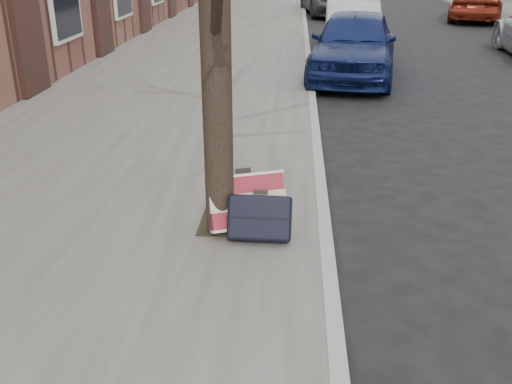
# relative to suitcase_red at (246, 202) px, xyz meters

# --- Properties ---
(ground) EXTENTS (120.00, 120.00, 0.00)m
(ground) POSITION_rel_suitcase_red_xyz_m (1.98, -0.98, -0.39)
(ground) COLOR black
(ground) RESTS_ON ground
(near_sidewalk) EXTENTS (5.00, 70.00, 0.12)m
(near_sidewalk) POSITION_rel_suitcase_red_xyz_m (-1.72, 14.02, -0.33)
(near_sidewalk) COLOR slate
(near_sidewalk) RESTS_ON ground
(dirt_patch) EXTENTS (0.85, 0.85, 0.02)m
(dirt_patch) POSITION_rel_suitcase_red_xyz_m (-0.02, 0.22, -0.26)
(dirt_patch) COLOR black
(dirt_patch) RESTS_ON near_sidewalk
(suitcase_red) EXTENTS (0.77, 0.58, 0.53)m
(suitcase_red) POSITION_rel_suitcase_red_xyz_m (0.00, 0.00, 0.00)
(suitcase_red) COLOR maroon
(suitcase_red) RESTS_ON near_sidewalk
(suitcase_navy) EXTENTS (0.57, 0.34, 0.44)m
(suitcase_navy) POSITION_rel_suitcase_red_xyz_m (0.14, -0.22, -0.05)
(suitcase_navy) COLOR black
(suitcase_navy) RESTS_ON near_sidewalk
(car_near_front) EXTENTS (2.24, 4.26, 1.38)m
(car_near_front) POSITION_rel_suitcase_red_xyz_m (1.61, 7.24, 0.30)
(car_near_front) COLOR #101A4B
(car_near_front) RESTS_ON ground
(car_near_mid) EXTENTS (1.48, 3.92, 1.28)m
(car_near_mid) POSITION_rel_suitcase_red_xyz_m (1.88, 10.88, 0.25)
(car_near_mid) COLOR #A9ACB2
(car_near_mid) RESTS_ON ground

